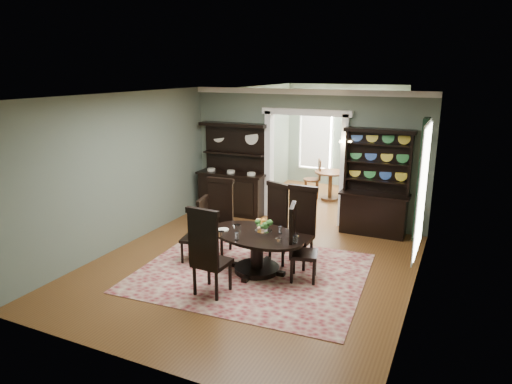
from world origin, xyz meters
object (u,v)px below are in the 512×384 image
sideboard (233,183)px  welsh_dresser (375,197)px  dining_table (257,245)px  parlor_table (330,181)px

sideboard → welsh_dresser: (3.39, 0.01, 0.05)m
sideboard → welsh_dresser: welsh_dresser is taller
dining_table → welsh_dresser: welsh_dresser is taller
welsh_dresser → parlor_table: 2.65m
sideboard → welsh_dresser: bearing=-2.1°
welsh_dresser → parlor_table: (-1.56, 2.11, -0.30)m
welsh_dresser → dining_table: bearing=-117.9°
welsh_dresser → parlor_table: size_ratio=2.67×
dining_table → welsh_dresser: 3.18m
sideboard → welsh_dresser: size_ratio=0.98×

